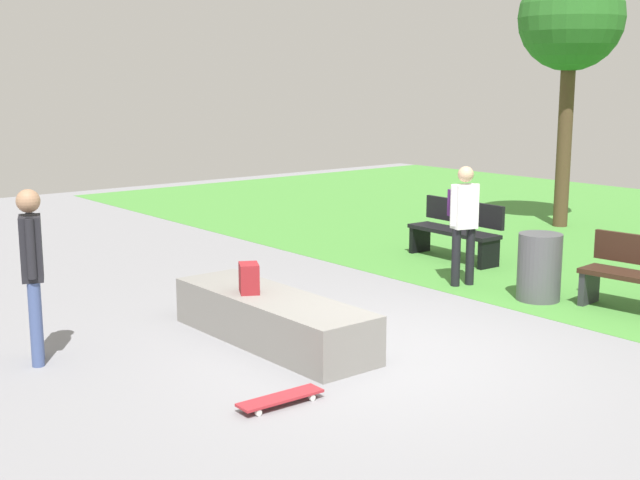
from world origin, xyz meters
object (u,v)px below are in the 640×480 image
object	(u,v)px
skateboard_by_ledge	(280,398)
pedestrian_with_backpack	(463,215)
skater_performing_trick	(32,262)
trash_bin	(539,267)
concrete_ledge	(272,319)
backpack_on_ledge	(249,278)
tree_leaning_ash	(571,22)
park_bench_center_lawn	(457,229)

from	to	relation	value
skateboard_by_ledge	pedestrian_with_backpack	xyz separation A→B (m)	(-1.91, 4.48, 0.91)
skater_performing_trick	trash_bin	xyz separation A→B (m)	(1.65, 5.83, -0.59)
concrete_ledge	skater_performing_trick	xyz separation A→B (m)	(-0.92, -2.19, 0.76)
pedestrian_with_backpack	skater_performing_trick	bearing A→B (deg)	-95.02
trash_bin	concrete_ledge	bearing A→B (deg)	-101.28
skater_performing_trick	skateboard_by_ledge	world-z (taller)	skater_performing_trick
skateboard_by_ledge	skater_performing_trick	bearing A→B (deg)	-153.54
backpack_on_ledge	pedestrian_with_backpack	world-z (taller)	pedestrian_with_backpack
tree_leaning_ash	park_bench_center_lawn	bearing A→B (deg)	-78.56
concrete_ledge	trash_bin	size ratio (longest dim) A/B	3.12
concrete_ledge	backpack_on_ledge	distance (m)	0.50
pedestrian_with_backpack	trash_bin	bearing A→B (deg)	7.49
backpack_on_ledge	skater_performing_trick	distance (m)	2.21
concrete_ledge	skateboard_by_ledge	distance (m)	1.80
skater_performing_trick	pedestrian_with_backpack	xyz separation A→B (m)	(0.50, 5.67, -0.05)
backpack_on_ledge	tree_leaning_ash	size ratio (longest dim) A/B	0.07
skater_performing_trick	pedestrian_with_backpack	bearing A→B (deg)	84.98
skateboard_by_ledge	trash_bin	world-z (taller)	trash_bin
skater_performing_trick	trash_bin	size ratio (longest dim) A/B	2.02
concrete_ledge	tree_leaning_ash	size ratio (longest dim) A/B	0.56
skater_performing_trick	park_bench_center_lawn	bearing A→B (deg)	95.59
skateboard_by_ledge	trash_bin	size ratio (longest dim) A/B	0.94
concrete_ledge	skateboard_by_ledge	size ratio (longest dim) A/B	3.32
concrete_ledge	backpack_on_ledge	xyz separation A→B (m)	(-0.26, -0.12, 0.41)
concrete_ledge	park_bench_center_lawn	size ratio (longest dim) A/B	1.65
park_bench_center_lawn	tree_leaning_ash	size ratio (longest dim) A/B	0.34
skater_performing_trick	trash_bin	distance (m)	6.08
concrete_ledge	backpack_on_ledge	size ratio (longest dim) A/B	8.36
concrete_ledge	trash_bin	distance (m)	3.71
concrete_ledge	skateboard_by_ledge	world-z (taller)	concrete_ledge
skateboard_by_ledge	backpack_on_ledge	bearing A→B (deg)	153.26
trash_bin	pedestrian_with_backpack	distance (m)	1.28
skater_performing_trick	skateboard_by_ledge	bearing A→B (deg)	26.46
concrete_ledge	pedestrian_with_backpack	world-z (taller)	pedestrian_with_backpack
skateboard_by_ledge	tree_leaning_ash	size ratio (longest dim) A/B	0.17
park_bench_center_lawn	tree_leaning_ash	world-z (taller)	tree_leaning_ash
skater_performing_trick	pedestrian_with_backpack	world-z (taller)	skater_performing_trick
tree_leaning_ash	skateboard_by_ledge	bearing A→B (deg)	-67.87
skateboard_by_ledge	trash_bin	xyz separation A→B (m)	(-0.76, 4.63, 0.36)
backpack_on_ledge	trash_bin	distance (m)	3.88
park_bench_center_lawn	trash_bin	xyz separation A→B (m)	(2.32, -1.04, -0.05)
backpack_on_ledge	trash_bin	bearing A→B (deg)	-75.89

